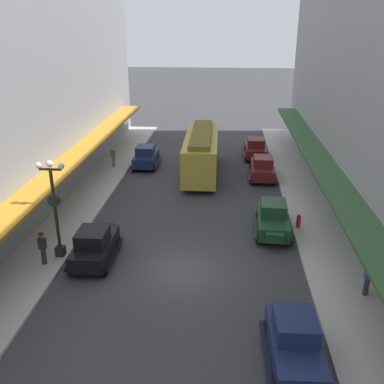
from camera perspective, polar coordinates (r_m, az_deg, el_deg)
ground_plane at (r=21.67m, az=-1.30°, el=-10.31°), size 200.00×200.00×0.00m
sidewalk_left at (r=23.53m, az=-20.02°, el=-8.77°), size 3.00×60.00×0.15m
sidewalk_right at (r=22.24m, az=18.65°, el=-10.44°), size 3.00×60.00×0.15m
parked_car_0 at (r=33.85m, az=9.29°, el=3.24°), size 2.21×4.28×1.84m
parked_car_1 at (r=36.54m, az=-6.09°, el=4.78°), size 2.21×4.28×1.84m
parked_car_2 at (r=16.50m, az=13.44°, el=-18.69°), size 2.23×4.29×1.84m
parked_car_3 at (r=25.23m, az=10.63°, el=-3.40°), size 2.28×4.31×1.84m
parked_car_4 at (r=22.54m, az=-12.73°, el=-6.76°), size 2.22×4.29×1.84m
parked_car_5 at (r=39.09m, az=8.35°, el=5.79°), size 2.21×4.28×1.84m
streetcar at (r=34.22m, az=1.24°, el=5.41°), size 2.65×9.63×3.46m
lamp_post_with_clock at (r=22.43m, az=-17.67°, el=-1.65°), size 1.42×0.44×5.16m
fire_hydrant at (r=26.12m, az=13.88°, el=-3.71°), size 0.24×0.24×0.82m
pedestrian_0 at (r=36.35m, az=-10.36°, el=4.53°), size 0.36×0.24×1.64m
pedestrian_1 at (r=20.73m, az=22.17°, el=-10.43°), size 0.36×0.28×1.67m
pedestrian_2 at (r=22.74m, az=-19.09°, el=-7.03°), size 0.36×0.28×1.67m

